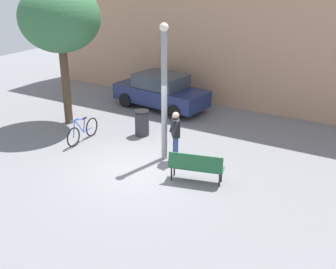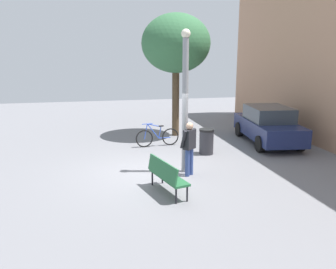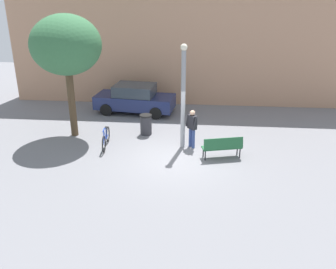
{
  "view_description": "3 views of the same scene",
  "coord_description": "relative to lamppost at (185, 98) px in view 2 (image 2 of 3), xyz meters",
  "views": [
    {
      "loc": [
        6.83,
        -9.84,
        6.05
      ],
      "look_at": [
        0.72,
        0.55,
        1.16
      ],
      "focal_mm": 45.59,
      "sensor_mm": 36.0,
      "label": 1
    },
    {
      "loc": [
        10.51,
        -1.67,
        3.66
      ],
      "look_at": [
        -0.1,
        0.68,
        1.16
      ],
      "focal_mm": 37.32,
      "sensor_mm": 36.0,
      "label": 2
    },
    {
      "loc": [
        0.91,
        -13.57,
        6.64
      ],
      "look_at": [
        -0.28,
        -0.1,
        1.08
      ],
      "focal_mm": 39.96,
      "sensor_mm": 36.0,
      "label": 3
    }
  ],
  "objects": [
    {
      "name": "park_bench",
      "position": [
        1.65,
        -0.96,
        -1.81
      ],
      "size": [
        1.67,
        0.86,
        0.92
      ],
      "color": "#236038",
      "rests_on": "ground_plane"
    },
    {
      "name": "lamppost",
      "position": [
        0.0,
        0.0,
        0.0
      ],
      "size": [
        0.28,
        0.28,
        4.4
      ],
      "color": "gray",
      "rests_on": "ground_plane"
    },
    {
      "name": "ground_plane",
      "position": [
        -0.23,
        -1.15,
        -2.36
      ],
      "size": [
        36.0,
        36.0,
        0.0
      ],
      "primitive_type": "plane",
      "color": "slate"
    },
    {
      "name": "plaza_tree",
      "position": [
        -5.06,
        0.94,
        1.75
      ],
      "size": [
        3.03,
        3.03,
        5.43
      ],
      "color": "#4E3C28",
      "rests_on": "ground_plane"
    },
    {
      "name": "bicycle_blue",
      "position": [
        -3.28,
        -0.26,
        -1.97
      ],
      "size": [
        0.2,
        1.81,
        0.97
      ],
      "color": "black",
      "rests_on": "ground_plane"
    },
    {
      "name": "trash_bin",
      "position": [
        -1.77,
        1.33,
        -1.88
      ],
      "size": [
        0.55,
        0.55,
        0.96
      ],
      "color": "#2D2D33",
      "rests_on": "ground_plane"
    },
    {
      "name": "person_by_lamppost",
      "position": [
        0.39,
        0.04,
        -1.39
      ],
      "size": [
        0.56,
        0.6,
        1.67
      ],
      "color": "#334784",
      "rests_on": "ground_plane"
    },
    {
      "name": "parked_car_navy",
      "position": [
        -2.81,
        4.38,
        -1.58
      ],
      "size": [
        4.38,
        2.21,
        1.55
      ],
      "color": "navy",
      "rests_on": "ground_plane"
    }
  ]
}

